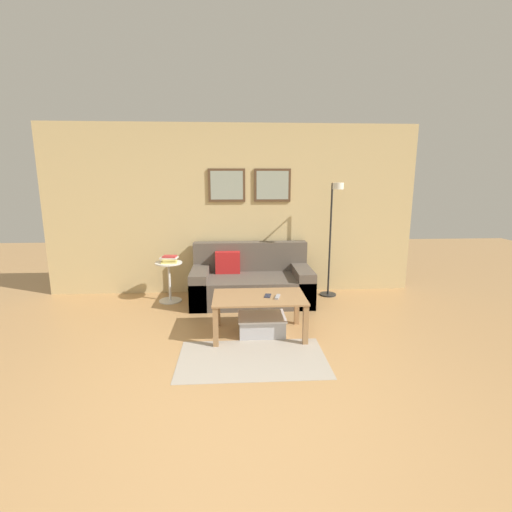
{
  "coord_description": "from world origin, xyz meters",
  "views": [
    {
      "loc": [
        0.02,
        -2.47,
        1.76
      ],
      "look_at": [
        0.28,
        1.84,
        0.85
      ],
      "focal_mm": 26.0,
      "sensor_mm": 36.0,
      "label": 1
    }
  ],
  "objects_px": {
    "coffee_table": "(259,303)",
    "floor_lamp": "(333,232)",
    "couch": "(251,282)",
    "remote_control": "(278,297)",
    "book_stack": "(170,259)",
    "side_table": "(169,278)",
    "storage_bin": "(262,324)",
    "cell_phone": "(268,296)"
  },
  "relations": [
    {
      "from": "side_table",
      "to": "coffee_table",
      "type": "bearing_deg",
      "value": -45.77
    },
    {
      "from": "floor_lamp",
      "to": "coffee_table",
      "type": "bearing_deg",
      "value": -132.59
    },
    {
      "from": "floor_lamp",
      "to": "side_table",
      "type": "height_order",
      "value": "floor_lamp"
    },
    {
      "from": "couch",
      "to": "book_stack",
      "type": "height_order",
      "value": "couch"
    },
    {
      "from": "couch",
      "to": "remote_control",
      "type": "height_order",
      "value": "couch"
    },
    {
      "from": "coffee_table",
      "to": "storage_bin",
      "type": "bearing_deg",
      "value": 44.08
    },
    {
      "from": "remote_control",
      "to": "storage_bin",
      "type": "bearing_deg",
      "value": 167.01
    },
    {
      "from": "couch",
      "to": "floor_lamp",
      "type": "relative_size",
      "value": 1.0
    },
    {
      "from": "coffee_table",
      "to": "book_stack",
      "type": "distance_m",
      "value": 1.74
    },
    {
      "from": "couch",
      "to": "remote_control",
      "type": "xyz_separation_m",
      "value": [
        0.24,
        -1.28,
        0.19
      ]
    },
    {
      "from": "coffee_table",
      "to": "side_table",
      "type": "bearing_deg",
      "value": 134.23
    },
    {
      "from": "floor_lamp",
      "to": "book_stack",
      "type": "relative_size",
      "value": 6.55
    },
    {
      "from": "storage_bin",
      "to": "side_table",
      "type": "relative_size",
      "value": 0.93
    },
    {
      "from": "storage_bin",
      "to": "floor_lamp",
      "type": "relative_size",
      "value": 0.32
    },
    {
      "from": "coffee_table",
      "to": "book_stack",
      "type": "bearing_deg",
      "value": 134.07
    },
    {
      "from": "storage_bin",
      "to": "side_table",
      "type": "distance_m",
      "value": 1.76
    },
    {
      "from": "floor_lamp",
      "to": "remote_control",
      "type": "bearing_deg",
      "value": -125.87
    },
    {
      "from": "storage_bin",
      "to": "remote_control",
      "type": "distance_m",
      "value": 0.41
    },
    {
      "from": "storage_bin",
      "to": "book_stack",
      "type": "xyz_separation_m",
      "value": [
        -1.23,
        1.2,
        0.52
      ]
    },
    {
      "from": "floor_lamp",
      "to": "book_stack",
      "type": "xyz_separation_m",
      "value": [
        -2.35,
        -0.02,
        -0.37
      ]
    },
    {
      "from": "coffee_table",
      "to": "book_stack",
      "type": "xyz_separation_m",
      "value": [
        -1.2,
        1.24,
        0.25
      ]
    },
    {
      "from": "couch",
      "to": "book_stack",
      "type": "relative_size",
      "value": 6.57
    },
    {
      "from": "book_stack",
      "to": "coffee_table",
      "type": "bearing_deg",
      "value": -45.93
    },
    {
      "from": "side_table",
      "to": "remote_control",
      "type": "distance_m",
      "value": 1.93
    },
    {
      "from": "couch",
      "to": "cell_phone",
      "type": "relative_size",
      "value": 12.18
    },
    {
      "from": "coffee_table",
      "to": "side_table",
      "type": "relative_size",
      "value": 1.79
    },
    {
      "from": "book_stack",
      "to": "cell_phone",
      "type": "xyz_separation_m",
      "value": [
        1.29,
        -1.23,
        -0.17
      ]
    },
    {
      "from": "book_stack",
      "to": "cell_phone",
      "type": "height_order",
      "value": "book_stack"
    },
    {
      "from": "coffee_table",
      "to": "side_table",
      "type": "xyz_separation_m",
      "value": [
        -1.21,
        1.25,
        -0.03
      ]
    },
    {
      "from": "couch",
      "to": "coffee_table",
      "type": "height_order",
      "value": "couch"
    },
    {
      "from": "couch",
      "to": "book_stack",
      "type": "distance_m",
      "value": 1.21
    },
    {
      "from": "coffee_table",
      "to": "cell_phone",
      "type": "bearing_deg",
      "value": 0.69
    },
    {
      "from": "coffee_table",
      "to": "floor_lamp",
      "type": "xyz_separation_m",
      "value": [
        1.16,
        1.26,
        0.62
      ]
    },
    {
      "from": "couch",
      "to": "storage_bin",
      "type": "bearing_deg",
      "value": -86.72
    },
    {
      "from": "couch",
      "to": "remote_control",
      "type": "relative_size",
      "value": 11.37
    },
    {
      "from": "storage_bin",
      "to": "remote_control",
      "type": "xyz_separation_m",
      "value": [
        0.17,
        -0.09,
        0.36
      ]
    },
    {
      "from": "coffee_table",
      "to": "storage_bin",
      "type": "relative_size",
      "value": 1.93
    },
    {
      "from": "couch",
      "to": "coffee_table",
      "type": "distance_m",
      "value": 1.23
    },
    {
      "from": "floor_lamp",
      "to": "remote_control",
      "type": "distance_m",
      "value": 1.71
    },
    {
      "from": "cell_phone",
      "to": "storage_bin",
      "type": "bearing_deg",
      "value": 168.06
    },
    {
      "from": "book_stack",
      "to": "cell_phone",
      "type": "relative_size",
      "value": 1.85
    },
    {
      "from": "floor_lamp",
      "to": "cell_phone",
      "type": "distance_m",
      "value": 1.73
    }
  ]
}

